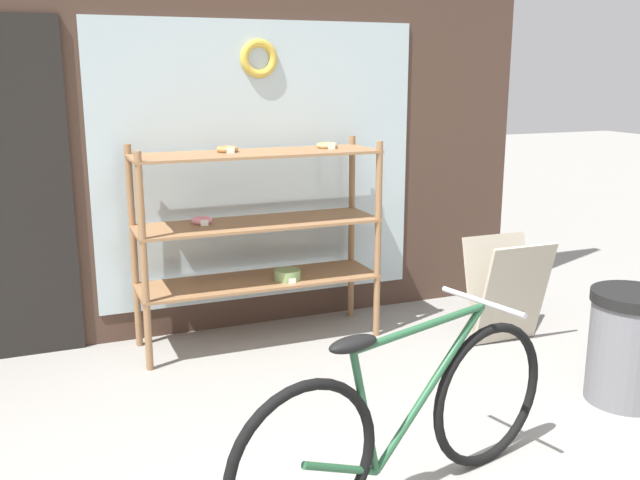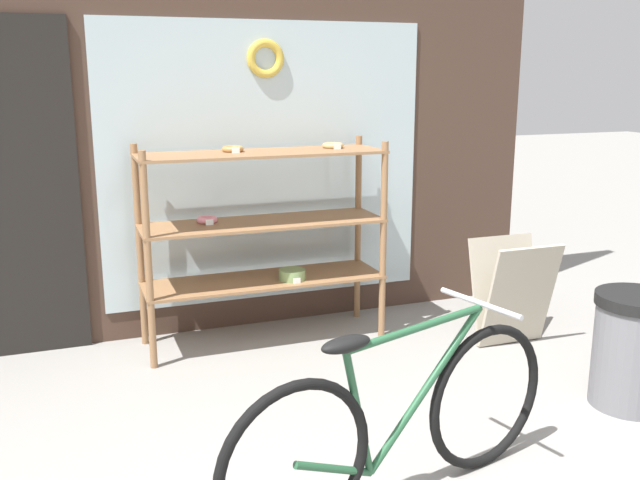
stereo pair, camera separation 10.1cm
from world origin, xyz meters
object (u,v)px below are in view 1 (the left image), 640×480
sandwich_board (506,291)px  trash_bin (629,342)px  bicycle (404,422)px  display_case (259,225)px

sandwich_board → trash_bin: (0.08, -0.98, -0.01)m
bicycle → sandwich_board: size_ratio=2.39×
display_case → sandwich_board: display_case is taller
sandwich_board → trash_bin: 0.99m
display_case → bicycle: size_ratio=0.95×
sandwich_board → display_case: bearing=157.6°
bicycle → trash_bin: (1.59, 0.37, -0.02)m
bicycle → trash_bin: 1.63m
bicycle → sandwich_board: bearing=28.4°
display_case → trash_bin: bearing=-45.7°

